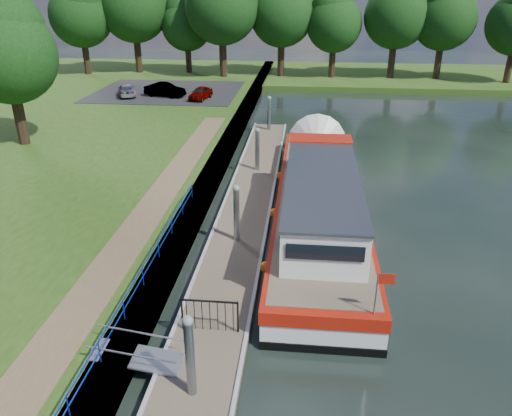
# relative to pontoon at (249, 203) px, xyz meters

# --- Properties ---
(ground) EXTENTS (160.00, 160.00, 0.00)m
(ground) POSITION_rel_pontoon_xyz_m (0.00, -13.00, -0.18)
(ground) COLOR black
(ground) RESTS_ON ground
(bank_edge) EXTENTS (1.10, 90.00, 0.78)m
(bank_edge) POSITION_rel_pontoon_xyz_m (-2.55, 2.00, 0.20)
(bank_edge) COLOR #473D2D
(bank_edge) RESTS_ON ground
(far_bank) EXTENTS (60.00, 18.00, 0.60)m
(far_bank) POSITION_rel_pontoon_xyz_m (12.00, 39.00, 0.12)
(far_bank) COLOR #274513
(far_bank) RESTS_ON ground
(footpath) EXTENTS (1.60, 40.00, 0.05)m
(footpath) POSITION_rel_pontoon_xyz_m (-4.40, -5.00, 0.62)
(footpath) COLOR brown
(footpath) RESTS_ON riverbank
(carpark) EXTENTS (14.00, 12.00, 0.06)m
(carpark) POSITION_rel_pontoon_xyz_m (-11.00, 25.00, 0.62)
(carpark) COLOR black
(carpark) RESTS_ON riverbank
(blue_fence) EXTENTS (0.04, 18.04, 0.72)m
(blue_fence) POSITION_rel_pontoon_xyz_m (-2.75, -10.00, 1.13)
(blue_fence) COLOR #0C2DBF
(blue_fence) RESTS_ON riverbank
(pontoon) EXTENTS (2.50, 30.00, 0.56)m
(pontoon) POSITION_rel_pontoon_xyz_m (0.00, 0.00, 0.00)
(pontoon) COLOR brown
(pontoon) RESTS_ON ground
(mooring_piles) EXTENTS (0.30, 27.30, 3.55)m
(mooring_piles) POSITION_rel_pontoon_xyz_m (0.00, 0.00, 1.10)
(mooring_piles) COLOR gray
(mooring_piles) RESTS_ON ground
(gangway) EXTENTS (2.58, 1.00, 0.92)m
(gangway) POSITION_rel_pontoon_xyz_m (-1.85, -12.50, 0.44)
(gangway) COLOR #A5A8AD
(gangway) RESTS_ON ground
(gate_panel) EXTENTS (1.85, 0.05, 1.15)m
(gate_panel) POSITION_rel_pontoon_xyz_m (-0.00, -10.80, 0.97)
(gate_panel) COLOR black
(gate_panel) RESTS_ON ground
(barge) EXTENTS (4.36, 21.15, 4.78)m
(barge) POSITION_rel_pontoon_xyz_m (3.60, -0.70, 0.90)
(barge) COLOR black
(barge) RESTS_ON ground
(horizon_trees) EXTENTS (54.38, 10.03, 12.87)m
(horizon_trees) POSITION_rel_pontoon_xyz_m (-1.61, 35.68, 7.76)
(horizon_trees) COLOR #332316
(horizon_trees) RESTS_ON ground
(bank_tree_a) EXTENTS (6.12, 6.12, 9.72)m
(bank_tree_a) POSITION_rel_pontoon_xyz_m (-15.99, 7.08, 6.84)
(bank_tree_a) COLOR #332316
(bank_tree_a) RESTS_ON riverbank
(car_a) EXTENTS (2.00, 3.49, 1.12)m
(car_a) POSITION_rel_pontoon_xyz_m (-6.95, 21.64, 1.21)
(car_a) COLOR #999999
(car_a) RESTS_ON carpark
(car_b) EXTENTS (4.06, 2.29, 1.27)m
(car_b) POSITION_rel_pontoon_xyz_m (-10.53, 22.49, 1.29)
(car_b) COLOR #999999
(car_b) RESTS_ON carpark
(car_c) EXTENTS (2.80, 4.06, 1.09)m
(car_c) POSITION_rel_pontoon_xyz_m (-14.19, 22.34, 1.20)
(car_c) COLOR #999999
(car_c) RESTS_ON carpark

